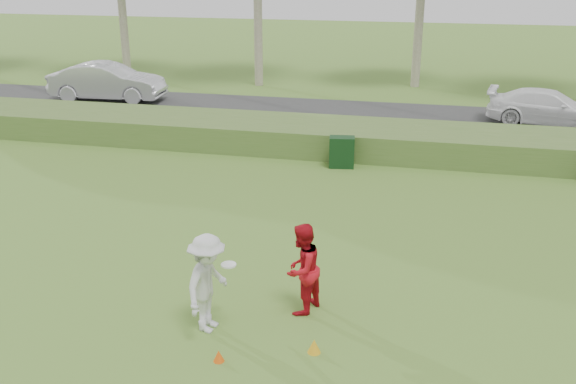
% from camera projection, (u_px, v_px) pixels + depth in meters
% --- Properties ---
extents(ground, '(120.00, 120.00, 0.00)m').
position_uv_depth(ground, '(237.00, 336.00, 11.42)').
color(ground, '#446F25').
rests_on(ground, ground).
extents(reed_strip, '(80.00, 3.00, 0.90)m').
position_uv_depth(reed_strip, '(340.00, 138.00, 22.23)').
color(reed_strip, '#456829').
rests_on(reed_strip, ground).
extents(park_road, '(80.00, 6.00, 0.06)m').
position_uv_depth(park_road, '(358.00, 117.00, 26.95)').
color(park_road, '#2D2D2D').
rests_on(park_road, ground).
extents(player_white, '(0.96, 1.28, 1.84)m').
position_uv_depth(player_white, '(208.00, 283.00, 11.32)').
color(player_white, silver).
rests_on(player_white, ground).
extents(player_red, '(0.93, 1.04, 1.77)m').
position_uv_depth(player_red, '(302.00, 269.00, 11.92)').
color(player_red, '#B70F1A').
rests_on(player_red, ground).
extents(cone_orange, '(0.19, 0.19, 0.20)m').
position_uv_depth(cone_orange, '(219.00, 356.00, 10.66)').
color(cone_orange, '#EA540C').
rests_on(cone_orange, ground).
extents(cone_yellow, '(0.23, 0.23, 0.25)m').
position_uv_depth(cone_yellow, '(314.00, 346.00, 10.89)').
color(cone_yellow, gold).
rests_on(cone_yellow, ground).
extents(utility_cabinet, '(0.86, 0.61, 0.99)m').
position_uv_depth(utility_cabinet, '(342.00, 152.00, 20.43)').
color(utility_cabinet, black).
rests_on(utility_cabinet, ground).
extents(car_mid, '(5.37, 2.28, 1.72)m').
position_uv_depth(car_mid, '(107.00, 82.00, 29.60)').
color(car_mid, silver).
rests_on(car_mid, park_road).
extents(car_right, '(4.94, 2.63, 1.36)m').
position_uv_depth(car_right, '(549.00, 108.00, 25.36)').
color(car_right, white).
rests_on(car_right, park_road).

